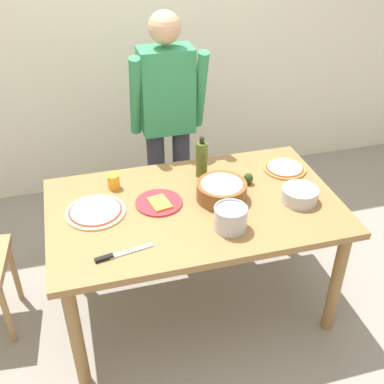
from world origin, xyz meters
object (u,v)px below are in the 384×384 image
at_px(cup_orange, 114,182).
at_px(person_cook, 168,118).
at_px(plate_with_slice, 159,203).
at_px(chef_knife, 117,255).
at_px(dining_table, 194,218).
at_px(popcorn_bowl, 222,189).
at_px(avocado, 248,179).
at_px(mixing_bowl_steel, 300,195).
at_px(pizza_cooked_on_tray, 285,168).
at_px(pizza_raw_on_board, 95,212).
at_px(olive_oil_bottle, 202,159).
at_px(steel_pot, 231,218).

bearing_deg(cup_orange, person_cook, 47.74).
distance_m(plate_with_slice, chef_knife, 0.46).
distance_m(dining_table, person_cook, 0.80).
xyz_separation_m(plate_with_slice, cup_orange, (-0.22, 0.23, 0.03)).
bearing_deg(plate_with_slice, popcorn_bowl, -6.66).
bearing_deg(avocado, mixing_bowl_steel, -48.76).
relative_size(pizza_cooked_on_tray, avocado, 3.72).
distance_m(pizza_raw_on_board, avocado, 0.90).
xyz_separation_m(pizza_cooked_on_tray, olive_oil_bottle, (-0.51, 0.07, 0.10)).
relative_size(person_cook, chef_knife, 5.59).
bearing_deg(olive_oil_bottle, cup_orange, 179.75).
bearing_deg(cup_orange, steel_pot, -45.54).
height_order(popcorn_bowl, steel_pot, steel_pot).
relative_size(person_cook, avocado, 23.14).
relative_size(dining_table, person_cook, 0.99).
distance_m(person_cook, pizza_cooked_on_tray, 0.84).
bearing_deg(olive_oil_bottle, person_cook, 101.55).
distance_m(pizza_cooked_on_tray, olive_oil_bottle, 0.53).
height_order(chef_knife, avocado, avocado).
distance_m(pizza_cooked_on_tray, cup_orange, 1.04).
relative_size(dining_table, pizza_cooked_on_tray, 6.15).
xyz_separation_m(plate_with_slice, avocado, (0.55, 0.06, 0.03)).
relative_size(plate_with_slice, chef_knife, 0.90).
bearing_deg(pizza_raw_on_board, avocado, 3.68).
distance_m(pizza_raw_on_board, plate_with_slice, 0.35).
height_order(dining_table, chef_knife, chef_knife).
xyz_separation_m(cup_orange, chef_knife, (-0.07, -0.60, -0.04)).
xyz_separation_m(popcorn_bowl, avocado, (0.20, 0.11, -0.03)).
relative_size(chef_knife, avocado, 4.14).
xyz_separation_m(pizza_cooked_on_tray, plate_with_slice, (-0.82, -0.16, -0.00)).
relative_size(olive_oil_bottle, cup_orange, 3.01).
bearing_deg(steel_pot, cup_orange, 134.46).
distance_m(mixing_bowl_steel, cup_orange, 1.05).
height_order(olive_oil_bottle, cup_orange, olive_oil_bottle).
xyz_separation_m(mixing_bowl_steel, olive_oil_bottle, (-0.45, 0.40, 0.07)).
xyz_separation_m(person_cook, pizza_raw_on_board, (-0.56, -0.69, -0.17)).
bearing_deg(plate_with_slice, mixing_bowl_steel, -13.07).
bearing_deg(mixing_bowl_steel, popcorn_bowl, 161.75).
height_order(pizza_cooked_on_tray, mixing_bowl_steel, mixing_bowl_steel).
bearing_deg(mixing_bowl_steel, person_cook, 121.90).
xyz_separation_m(dining_table, pizza_raw_on_board, (-0.53, 0.06, 0.10)).
relative_size(dining_table, cup_orange, 18.82).
relative_size(plate_with_slice, steel_pot, 1.50).
relative_size(dining_table, avocado, 22.86).
distance_m(pizza_raw_on_board, pizza_cooked_on_tray, 1.18).
relative_size(person_cook, olive_oil_bottle, 6.33).
relative_size(cup_orange, avocado, 1.21).
bearing_deg(plate_with_slice, olive_oil_bottle, 36.07).
relative_size(pizza_cooked_on_tray, chef_knife, 0.90).
bearing_deg(avocado, chef_knife, -152.46).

